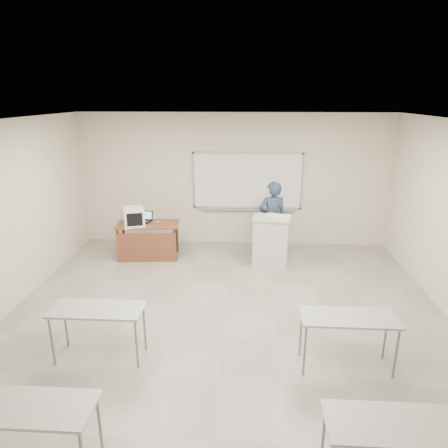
# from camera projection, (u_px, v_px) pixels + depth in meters

# --- Properties ---
(floor) EXTENTS (7.00, 8.00, 0.01)m
(floor) POSITION_uv_depth(u_px,v_px,m) (223.00, 339.00, 5.74)
(floor) COLOR gray
(floor) RESTS_ON ground
(whiteboard) EXTENTS (2.48, 0.10, 1.31)m
(whiteboard) POSITION_uv_depth(u_px,v_px,m) (247.00, 182.00, 9.03)
(whiteboard) COLOR white
(whiteboard) RESTS_ON floor
(student_desks) EXTENTS (4.40, 2.20, 0.73)m
(student_desks) POSITION_uv_depth(u_px,v_px,m) (215.00, 358.00, 4.25)
(student_desks) COLOR #A4A49F
(student_desks) RESTS_ON floor
(instructor_desk) EXTENTS (1.29, 0.65, 0.75)m
(instructor_desk) POSITION_uv_depth(u_px,v_px,m) (147.00, 235.00, 8.43)
(instructor_desk) COLOR brown
(instructor_desk) RESTS_ON floor
(podium) EXTENTS (0.73, 0.53, 1.02)m
(podium) POSITION_uv_depth(u_px,v_px,m) (271.00, 241.00, 8.13)
(podium) COLOR beige
(podium) RESTS_ON floor
(crt_monitor) EXTENTS (0.41, 0.46, 0.39)m
(crt_monitor) POSITION_uv_depth(u_px,v_px,m) (134.00, 217.00, 8.30)
(crt_monitor) COLOR beige
(crt_monitor) RESTS_ON instructor_desk
(laptop) EXTENTS (0.29, 0.27, 0.21)m
(laptop) POSITION_uv_depth(u_px,v_px,m) (145.00, 219.00, 8.60)
(laptop) COLOR black
(laptop) RESTS_ON instructor_desk
(mouse) EXTENTS (0.11, 0.09, 0.04)m
(mouse) POSITION_uv_depth(u_px,v_px,m) (157.00, 222.00, 8.50)
(mouse) COLOR #93959A
(mouse) RESTS_ON instructor_desk
(keyboard) EXTENTS (0.53, 0.33, 0.03)m
(keyboard) POSITION_uv_depth(u_px,v_px,m) (279.00, 215.00, 8.04)
(keyboard) COLOR beige
(keyboard) RESTS_ON podium
(presenter) EXTENTS (0.68, 0.52, 1.66)m
(presenter) POSITION_uv_depth(u_px,v_px,m) (272.00, 219.00, 8.48)
(presenter) COLOR black
(presenter) RESTS_ON floor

